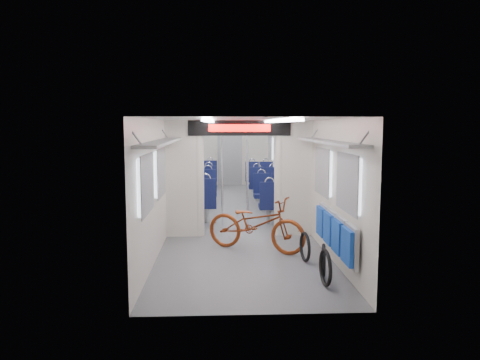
{
  "coord_description": "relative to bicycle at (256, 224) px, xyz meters",
  "views": [
    {
      "loc": [
        -0.41,
        -11.23,
        2.2
      ],
      "look_at": [
        0.02,
        -1.9,
        1.11
      ],
      "focal_mm": 35.0,
      "sensor_mm": 36.0,
      "label": 1
    }
  ],
  "objects": [
    {
      "name": "carriage",
      "position": [
        -0.24,
        2.93,
        1.02
      ],
      "size": [
        12.0,
        12.02,
        2.31
      ],
      "color": "#515456",
      "rests_on": "ground"
    },
    {
      "name": "seat_bay_far_right",
      "position": [
        0.7,
        6.4,
        0.07
      ],
      "size": [
        0.92,
        2.11,
        1.11
      ],
      "color": "#0C1136",
      "rests_on": "ground"
    },
    {
      "name": "bike_hoop_a",
      "position": [
        0.81,
        -1.87,
        -0.25
      ],
      "size": [
        0.08,
        0.52,
        0.52
      ],
      "primitive_type": "torus",
      "rotation": [
        1.57,
        0.0,
        1.63
      ],
      "color": "black",
      "rests_on": "ground"
    },
    {
      "name": "stanchion_near_right",
      "position": [
        -0.02,
        2.08,
        0.67
      ],
      "size": [
        0.04,
        0.04,
        2.3
      ],
      "primitive_type": "cylinder",
      "color": "silver",
      "rests_on": "ground"
    },
    {
      "name": "stanchion_far_right",
      "position": [
        0.14,
        5.17,
        0.67
      ],
      "size": [
        0.04,
        0.04,
        2.3
      ],
      "primitive_type": "cylinder",
      "color": "silver",
      "rests_on": "ground"
    },
    {
      "name": "seat_bay_far_left",
      "position": [
        -1.17,
        6.68,
        0.08
      ],
      "size": [
        0.93,
        2.19,
        1.14
      ],
      "color": "#0C1136",
      "rests_on": "ground"
    },
    {
      "name": "stanchion_near_left",
      "position": [
        -0.57,
        2.08,
        0.67
      ],
      "size": [
        0.04,
        0.04,
        2.3
      ],
      "primitive_type": "cylinder",
      "color": "silver",
      "rests_on": "ground"
    },
    {
      "name": "bicycle",
      "position": [
        0.0,
        0.0,
        0.0
      ],
      "size": [
        1.92,
        1.42,
        0.96
      ],
      "primitive_type": "imported",
      "rotation": [
        0.0,
        0.0,
        1.08
      ],
      "color": "maroon",
      "rests_on": "ground"
    },
    {
      "name": "seat_bay_near_right",
      "position": [
        0.7,
        3.02,
        0.05
      ],
      "size": [
        0.89,
        1.99,
        1.08
      ],
      "color": "#0C1136",
      "rests_on": "ground"
    },
    {
      "name": "flip_bench",
      "position": [
        1.11,
        -1.13,
        0.1
      ],
      "size": [
        0.12,
        2.15,
        0.57
      ],
      "color": "gray",
      "rests_on": "carriage"
    },
    {
      "name": "bike_hoop_c",
      "position": [
        0.74,
        -0.7,
        -0.26
      ],
      "size": [
        0.11,
        0.49,
        0.49
      ],
      "primitive_type": "torus",
      "rotation": [
        1.57,
        0.0,
        1.69
      ],
      "color": "black",
      "rests_on": "ground"
    },
    {
      "name": "seat_bay_near_left",
      "position": [
        -1.17,
        3.34,
        0.08
      ],
      "size": [
        0.94,
        2.23,
        1.15
      ],
      "color": "#0C1136",
      "rests_on": "ground"
    },
    {
      "name": "stanchion_far_left",
      "position": [
        -0.57,
        4.75,
        0.67
      ],
      "size": [
        0.04,
        0.04,
        2.3
      ],
      "primitive_type": "cylinder",
      "color": "silver",
      "rests_on": "ground"
    },
    {
      "name": "bike_hoop_b",
      "position": [
        0.87,
        -1.47,
        -0.26
      ],
      "size": [
        0.14,
        0.49,
        0.49
      ],
      "primitive_type": "torus",
      "rotation": [
        1.57,
        0.0,
        1.38
      ],
      "color": "black",
      "rests_on": "ground"
    }
  ]
}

